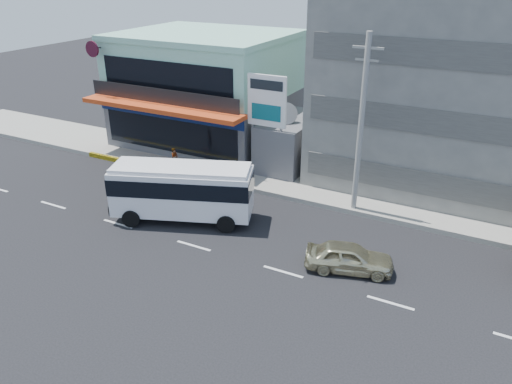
# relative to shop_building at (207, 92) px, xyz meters

# --- Properties ---
(ground) EXTENTS (120.00, 120.00, 0.00)m
(ground) POSITION_rel_shop_building_xyz_m (8.00, -13.95, -4.00)
(ground) COLOR black
(ground) RESTS_ON ground
(sidewalk) EXTENTS (70.00, 5.00, 0.30)m
(sidewalk) POSITION_rel_shop_building_xyz_m (13.00, -4.45, -3.85)
(sidewalk) COLOR gray
(sidewalk) RESTS_ON ground
(shop_building) EXTENTS (12.40, 11.70, 8.00)m
(shop_building) POSITION_rel_shop_building_xyz_m (0.00, 0.00, 0.00)
(shop_building) COLOR #4C4C51
(shop_building) RESTS_ON ground
(concrete_building) EXTENTS (16.00, 12.00, 14.00)m
(concrete_building) POSITION_rel_shop_building_xyz_m (18.00, 1.05, 3.00)
(concrete_building) COLOR gray
(concrete_building) RESTS_ON ground
(gap_structure) EXTENTS (3.00, 6.00, 3.50)m
(gap_structure) POSITION_rel_shop_building_xyz_m (8.00, -1.95, -2.25)
(gap_structure) COLOR #4C4C51
(gap_structure) RESTS_ON ground
(satellite_dish) EXTENTS (1.50, 1.50, 0.15)m
(satellite_dish) POSITION_rel_shop_building_xyz_m (8.00, -2.95, -0.42)
(satellite_dish) COLOR slate
(satellite_dish) RESTS_ON gap_structure
(billboard) EXTENTS (2.60, 0.18, 6.90)m
(billboard) POSITION_rel_shop_building_xyz_m (7.50, -4.75, 0.93)
(billboard) COLOR gray
(billboard) RESTS_ON ground
(utility_pole_near) EXTENTS (1.60, 0.30, 10.00)m
(utility_pole_near) POSITION_rel_shop_building_xyz_m (14.00, -6.55, 1.15)
(utility_pole_near) COLOR #999993
(utility_pole_near) RESTS_ON ground
(minibus) EXTENTS (8.00, 4.99, 3.19)m
(minibus) POSITION_rel_shop_building_xyz_m (5.89, -11.78, -2.09)
(minibus) COLOR white
(minibus) RESTS_ON ground
(sedan) EXTENTS (4.35, 2.68, 1.38)m
(sedan) POSITION_rel_shop_building_xyz_m (15.63, -12.39, -3.31)
(sedan) COLOR beige
(sedan) RESTS_ON ground
(motorcycle_rider) EXTENTS (1.61, 0.59, 2.06)m
(motorcycle_rider) POSITION_rel_shop_building_xyz_m (1.96, -7.15, -3.32)
(motorcycle_rider) COLOR #5D0D1C
(motorcycle_rider) RESTS_ON ground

